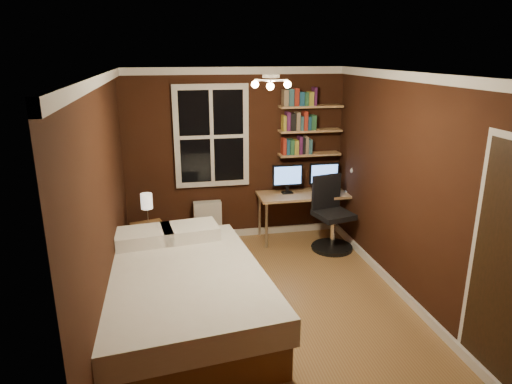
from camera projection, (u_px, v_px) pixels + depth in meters
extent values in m
plane|color=brown|center=(267.00, 306.00, 5.04)|extent=(4.20, 4.20, 0.00)
cube|color=black|center=(236.00, 156.00, 6.65)|extent=(3.20, 0.04, 2.50)
cube|color=black|center=(105.00, 209.00, 4.38)|extent=(0.04, 4.20, 2.50)
cube|color=black|center=(410.00, 190.00, 4.98)|extent=(0.04, 4.20, 2.50)
cube|color=white|center=(269.00, 73.00, 4.31)|extent=(3.20, 4.20, 0.02)
cube|color=silver|center=(212.00, 136.00, 6.46)|extent=(1.06, 0.06, 1.46)
cube|color=#A98551|center=(309.00, 154.00, 6.74)|extent=(0.92, 0.22, 0.03)
cube|color=#A98551|center=(310.00, 131.00, 6.63)|extent=(0.92, 0.22, 0.03)
cube|color=#A98551|center=(311.00, 106.00, 6.53)|extent=(0.92, 0.22, 0.03)
cube|color=brown|center=(181.00, 312.00, 4.62)|extent=(1.78, 2.36, 0.35)
cube|color=silver|center=(180.00, 285.00, 4.53)|extent=(1.88, 2.43, 0.26)
cube|color=white|center=(144.00, 237.00, 5.17)|extent=(0.68, 0.51, 0.15)
cube|color=white|center=(190.00, 231.00, 5.32)|extent=(0.68, 0.51, 0.15)
cube|color=brown|center=(150.00, 243.00, 6.08)|extent=(0.50, 0.50, 0.51)
cube|color=silver|center=(208.00, 221.00, 6.74)|extent=(0.40, 0.14, 0.60)
cube|color=#A98551|center=(308.00, 194.00, 6.73)|extent=(1.48, 0.55, 0.04)
cylinder|color=beige|center=(266.00, 226.00, 6.48)|extent=(0.04, 0.04, 0.67)
cylinder|color=beige|center=(356.00, 219.00, 6.73)|extent=(0.04, 0.04, 0.67)
cylinder|color=beige|center=(260.00, 215.00, 6.92)|extent=(0.04, 0.04, 0.67)
cylinder|color=beige|center=(344.00, 209.00, 7.18)|extent=(0.04, 0.04, 0.67)
cylinder|color=black|center=(332.00, 247.00, 6.51)|extent=(0.58, 0.58, 0.05)
cylinder|color=silver|center=(333.00, 232.00, 6.44)|extent=(0.06, 0.06, 0.43)
cube|color=black|center=(334.00, 215.00, 6.37)|extent=(0.56, 0.56, 0.07)
cube|color=black|center=(326.00, 192.00, 6.46)|extent=(0.45, 0.15, 0.49)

